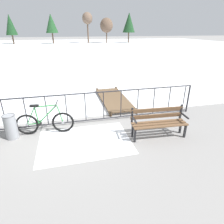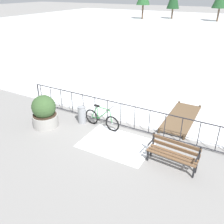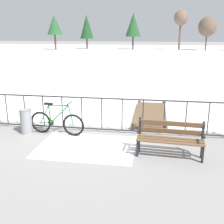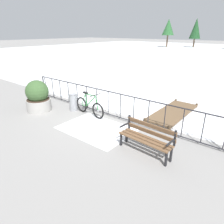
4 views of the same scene
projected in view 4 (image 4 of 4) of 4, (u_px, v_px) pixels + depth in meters
The scene contains 10 objects.
ground_plane at pixel (108, 116), 8.42m from camera, with size 160.00×160.00×0.00m, color gray.
snow_patch at pixel (96, 129), 7.30m from camera, with size 2.57×1.82×0.01m, color white.
railing_fence at pixel (108, 103), 8.21m from camera, with size 9.06×0.06×1.07m.
bicycle_near_railing at pixel (89, 107), 8.36m from camera, with size 1.71×0.52×0.97m.
park_bench at pixel (147, 136), 5.73m from camera, with size 1.63×0.59×0.89m.
planter_with_shrub at pixel (38, 97), 8.76m from camera, with size 1.04×1.04×1.35m.
trash_bin at pixel (73, 102), 8.87m from camera, with size 0.35×0.35×0.73m.
wooden_dock at pixel (173, 112), 8.47m from camera, with size 1.10×3.06×0.20m.
tree_west_mid at pixel (168, 27), 42.58m from camera, with size 2.49×2.49×5.65m.
tree_centre at pixel (196, 29), 42.21m from camera, with size 2.29×2.29×5.78m.
Camera 4 is at (4.99, -5.94, 3.27)m, focal length 32.48 mm.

